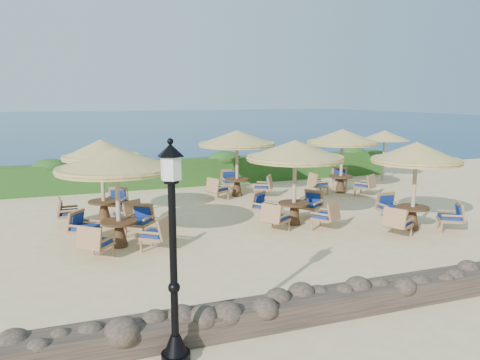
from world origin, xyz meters
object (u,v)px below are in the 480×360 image
(cafe_set_0, at_px, (117,177))
(cafe_set_3, at_px, (102,167))
(extra_parasol, at_px, (385,135))
(cafe_set_2, at_px, (415,168))
(cafe_set_1, at_px, (295,165))
(lamp_post, at_px, (173,265))
(cafe_set_5, at_px, (342,146))
(cafe_set_4, at_px, (237,148))

(cafe_set_0, bearing_deg, cafe_set_3, 94.48)
(extra_parasol, xyz_separation_m, cafe_set_2, (-4.36, -7.31, -0.30))
(extra_parasol, distance_m, cafe_set_0, 14.17)
(cafe_set_1, height_order, cafe_set_2, same)
(cafe_set_0, distance_m, cafe_set_3, 2.70)
(extra_parasol, height_order, cafe_set_1, cafe_set_1)
(lamp_post, bearing_deg, cafe_set_3, 92.91)
(extra_parasol, xyz_separation_m, cafe_set_5, (-3.39, -1.74, -0.23))
(extra_parasol, relative_size, cafe_set_3, 0.87)
(cafe_set_0, relative_size, cafe_set_1, 1.03)
(extra_parasol, distance_m, cafe_set_1, 9.33)
(cafe_set_2, distance_m, cafe_set_3, 9.56)
(lamp_post, distance_m, cafe_set_2, 9.48)
(lamp_post, xyz_separation_m, cafe_set_3, (-0.44, 8.69, 0.25))
(cafe_set_1, relative_size, cafe_set_3, 1.09)
(extra_parasol, relative_size, cafe_set_5, 0.81)
(cafe_set_1, relative_size, cafe_set_5, 1.03)
(lamp_post, distance_m, cafe_set_5, 13.79)
(cafe_set_4, bearing_deg, cafe_set_3, -155.95)
(cafe_set_1, xyz_separation_m, cafe_set_4, (-0.24, 4.66, 0.09))
(cafe_set_0, relative_size, cafe_set_5, 1.06)
(cafe_set_0, relative_size, cafe_set_3, 1.13)
(cafe_set_2, bearing_deg, cafe_set_3, 155.21)
(extra_parasol, bearing_deg, cafe_set_0, -154.94)
(cafe_set_1, xyz_separation_m, cafe_set_5, (4.07, 3.84, 0.07))
(lamp_post, bearing_deg, cafe_set_2, 29.64)
(cafe_set_1, relative_size, cafe_set_2, 1.09)
(lamp_post, relative_size, cafe_set_4, 1.07)
(cafe_set_4, bearing_deg, extra_parasol, 6.84)
(cafe_set_3, xyz_separation_m, cafe_set_5, (9.65, 1.56, 0.14))
(cafe_set_0, xyz_separation_m, cafe_set_1, (5.37, 0.41, -0.02))
(extra_parasol, relative_size, cafe_set_0, 0.77)
(extra_parasol, height_order, cafe_set_5, cafe_set_5)
(cafe_set_0, height_order, cafe_set_3, same)
(cafe_set_1, distance_m, cafe_set_3, 6.03)
(cafe_set_1, relative_size, cafe_set_4, 0.98)
(cafe_set_4, bearing_deg, lamp_post, -113.85)
(cafe_set_0, distance_m, cafe_set_2, 8.57)
(lamp_post, height_order, cafe_set_4, lamp_post)
(cafe_set_0, bearing_deg, cafe_set_5, 24.27)
(cafe_set_0, height_order, cafe_set_4, same)
(cafe_set_0, distance_m, cafe_set_5, 10.36)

